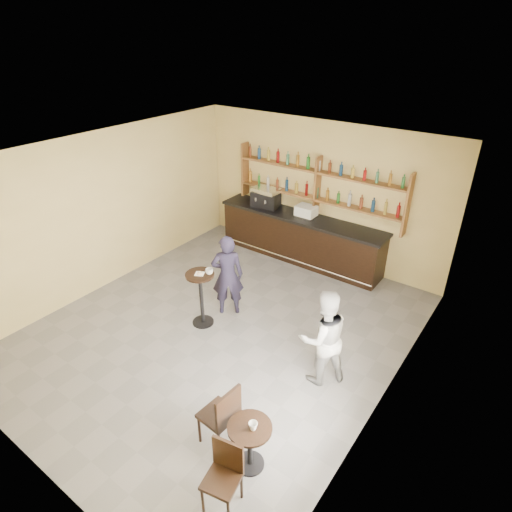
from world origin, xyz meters
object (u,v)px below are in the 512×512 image
Objects in this scene: bar_counter at (300,238)px; pedestal_table at (202,299)px; pastry_case at (306,212)px; chair_south at (222,480)px; chair_west at (218,414)px; man_main at (228,275)px; espresso_machine at (266,197)px; cafe_table at (250,446)px; patron_second at (323,338)px.

bar_counter is 3.78× the size of pedestal_table.
chair_south is (2.23, -5.63, -0.78)m from pastry_case.
bar_counter is at bearing 171.94° from pastry_case.
chair_west is 0.89m from chair_south.
man_main is 2.95m from chair_west.
espresso_machine is at bearing 171.94° from pastry_case.
chair_south reaches higher than cafe_table.
espresso_machine reaches higher than bar_counter.
bar_counter is 0.70m from pastry_case.
man_main is at bearing -138.42° from chair_west.
patron_second is (0.53, 1.83, 0.30)m from chair_west.
man_main is 3.84m from chair_south.
chair_west is 1.12× the size of chair_south.
espresso_machine is 0.39× the size of patron_second.
pastry_case reaches higher than chair_west.
bar_counter is 1.25m from espresso_machine.
pedestal_table is (-0.17, -3.20, -0.01)m from bar_counter.
bar_counter is 4.04× the size of chair_west.
chair_west is (1.76, -2.35, -0.31)m from man_main.
man_main is 1.82× the size of chair_south.
chair_south is at bearing 41.28° from patron_second.
cafe_table is at bearing 94.02° from man_main.
man_main is at bearing 74.23° from pedestal_table.
espresso_machine is 5.74m from chair_west.
chair_south is at bearing -68.18° from espresso_machine.
pedestal_table is 0.65m from man_main.
man_main is (0.16, 0.57, 0.28)m from pedestal_table.
cafe_table is (2.47, -1.83, -0.19)m from pedestal_table.
patron_second reaches higher than espresso_machine.
chair_south is at bearing 47.48° from chair_west.
cafe_table is (2.18, -5.03, -0.88)m from pastry_case.
espresso_machine reaches higher than chair_south.
man_main reaches higher than bar_counter.
chair_west is 0.62× the size of patron_second.
patron_second is at bearing 168.59° from chair_west.
man_main is 1.63× the size of chair_west.
cafe_table is (2.30, -5.03, -0.20)m from bar_counter.
chair_south is (2.52, -2.43, -0.09)m from pedestal_table.
bar_counter is at bearing -130.11° from man_main.
cafe_table is 1.93m from patron_second.
man_main is (-0.01, -2.63, 0.27)m from bar_counter.
patron_second is at bearing -52.85° from espresso_machine.
patron_second is at bearing 127.24° from man_main.
patron_second is at bearing 80.06° from chair_south.
bar_counter is 5.28m from chair_west.
chair_west is (1.75, -4.98, -0.05)m from bar_counter.
espresso_machine is at bearing 123.10° from cafe_table.
bar_counter is 3.90m from patron_second.
espresso_machine is 0.91× the size of cafe_table.
chair_south is (0.60, -0.65, -0.05)m from chair_west.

